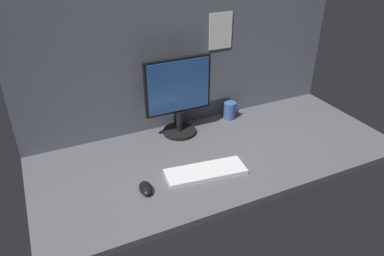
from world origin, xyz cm
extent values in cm
cube|color=#515156|center=(0.00, 0.00, -1.50)|extent=(180.00, 80.00, 3.00)
cube|color=#565B66|center=(0.00, 37.50, 39.33)|extent=(180.00, 5.00, 78.65)
cube|color=white|center=(19.34, 34.70, 49.98)|extent=(13.57, 0.40, 19.30)
cylinder|color=black|center=(-9.80, 24.50, 0.90)|extent=(18.00, 18.00, 1.80)
cylinder|color=black|center=(-9.80, 24.50, 7.30)|extent=(3.20, 3.20, 11.00)
cube|color=black|center=(-9.80, 25.50, 27.54)|extent=(35.92, 2.40, 29.47)
cube|color=#264C8C|center=(-9.80, 24.10, 27.54)|extent=(33.52, 0.60, 27.07)
cube|color=silver|center=(-13.80, -14.60, 1.00)|extent=(38.37, 17.69, 2.00)
ellipsoid|color=black|center=(-42.77, -15.17, 1.70)|extent=(6.62, 10.16, 3.40)
cylinder|color=#38569E|center=(23.58, 27.97, 4.96)|extent=(7.00, 7.00, 9.92)
torus|color=#38569E|center=(27.88, 27.97, 5.46)|extent=(5.37, 1.00, 5.37)
camera|label=1|loc=(-77.48, -135.60, 101.57)|focal=34.42mm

